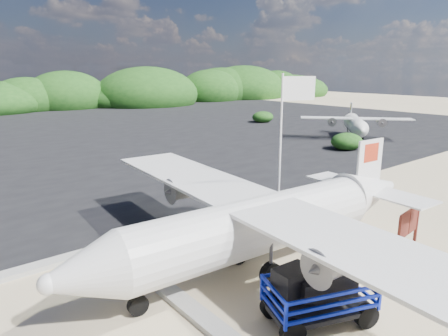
# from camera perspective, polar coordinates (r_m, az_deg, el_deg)

# --- Properties ---
(ground) EXTENTS (160.00, 160.00, 0.00)m
(ground) POSITION_cam_1_polar(r_m,az_deg,el_deg) (12.97, 13.28, -13.04)
(ground) COLOR beige
(asphalt_apron) EXTENTS (90.00, 50.00, 0.04)m
(asphalt_apron) POSITION_cam_1_polar(r_m,az_deg,el_deg) (38.51, -24.50, 4.04)
(asphalt_apron) COLOR #B2B2B2
(asphalt_apron) RESTS_ON ground
(baggage_cart) EXTENTS (3.01, 2.34, 1.33)m
(baggage_cart) POSITION_cam_1_polar(r_m,az_deg,el_deg) (10.35, 13.22, -20.58)
(baggage_cart) COLOR #0C20C2
(baggage_cart) RESTS_ON ground
(flagpole) EXTENTS (1.23, 0.88, 5.68)m
(flagpole) POSITION_cam_1_polar(r_m,az_deg,el_deg) (14.10, 7.58, -10.50)
(flagpole) COLOR white
(flagpole) RESTS_ON ground
(signboard) EXTENTS (1.69, 0.34, 1.39)m
(signboard) POSITION_cam_1_polar(r_m,az_deg,el_deg) (14.91, 24.56, -10.30)
(signboard) COLOR #5C231A
(signboard) RESTS_ON ground
(crew_a) EXTENTS (0.73, 0.54, 1.82)m
(crew_a) POSITION_cam_1_polar(r_m,az_deg,el_deg) (13.37, -0.56, -7.54)
(crew_a) COLOR #111743
(crew_a) RESTS_ON ground
(crew_b) EXTENTS (0.98, 0.79, 1.90)m
(crew_b) POSITION_cam_1_polar(r_m,az_deg,el_deg) (14.18, -1.20, -6.07)
(crew_b) COLOR #111743
(crew_b) RESTS_ON ground
(crew_c) EXTENTS (0.98, 0.67, 1.55)m
(crew_c) POSITION_cam_1_polar(r_m,az_deg,el_deg) (14.87, 12.52, -6.16)
(crew_c) COLOR #111743
(crew_c) RESTS_ON ground
(aircraft_large) EXTENTS (15.66, 15.66, 4.39)m
(aircraft_large) POSITION_cam_1_polar(r_m,az_deg,el_deg) (40.07, -9.88, 5.43)
(aircraft_large) COLOR #B2B2B2
(aircraft_large) RESTS_ON ground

